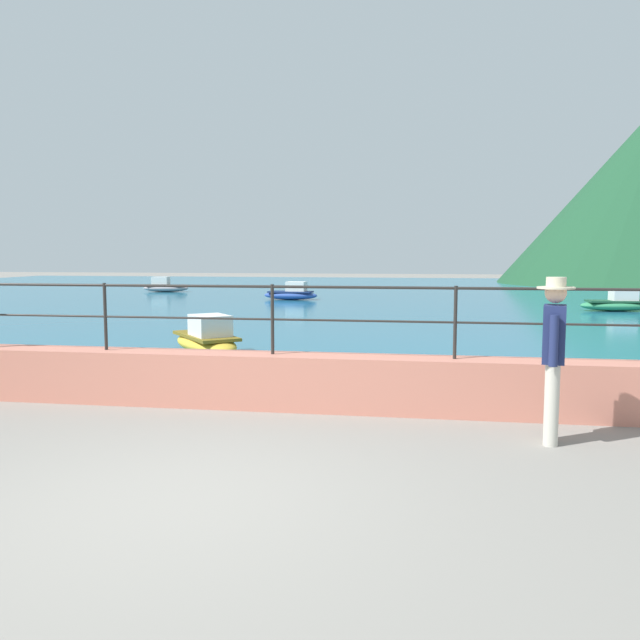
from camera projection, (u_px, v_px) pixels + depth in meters
name	position (u px, v px, depth m)	size (l,w,h in m)	color
ground_plane	(181.00, 498.00, 5.31)	(120.00, 120.00, 0.00)	gray
promenade_wall	(273.00, 381.00, 8.41)	(20.00, 0.56, 0.70)	tan
railing	(272.00, 305.00, 8.31)	(18.44, 0.04, 0.90)	#282623
lake_water	(385.00, 295.00, 30.66)	(64.00, 44.32, 0.06)	#236B89
person_walking	(554.00, 351.00, 6.75)	(0.38, 0.56, 1.75)	beige
boat_0	(292.00, 293.00, 27.36)	(2.35, 1.04, 0.76)	#2D4C9E
boat_1	(207.00, 339.00, 12.67)	(2.15, 2.35, 0.76)	gold
boat_2	(617.00, 303.00, 21.95)	(2.36, 1.07, 0.76)	#338C59
boat_4	(165.00, 287.00, 33.00)	(2.38, 1.13, 0.76)	gray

